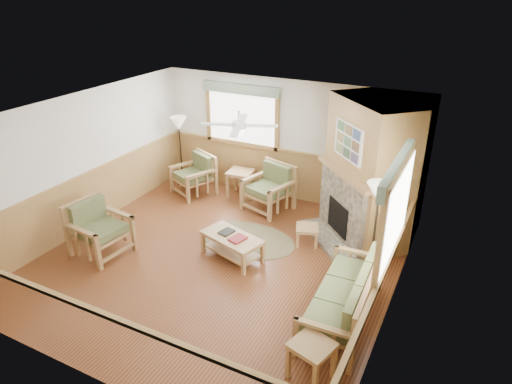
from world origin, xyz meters
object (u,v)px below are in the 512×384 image
at_px(sofa, 343,295).
at_px(footstool, 307,235).
at_px(end_table_chairs, 241,183).
at_px(coffee_table, 232,247).
at_px(armchair_back_left, 193,175).
at_px(floor_lamp_left, 181,151).
at_px(armchair_back_right, 268,188).
at_px(armchair_left, 100,229).
at_px(end_table_sofa, 311,361).
at_px(floor_lamp_right, 374,233).

bearing_deg(sofa, footstool, -147.46).
bearing_deg(end_table_chairs, coffee_table, -64.79).
distance_m(armchair_back_left, coffee_table, 2.94).
height_order(coffee_table, footstool, coffee_table).
bearing_deg(coffee_table, footstool, 62.49).
bearing_deg(floor_lamp_left, end_table_chairs, 1.10).
xyz_separation_m(armchair_back_right, armchair_left, (-1.96, -2.96, 0.00)).
relative_size(end_table_chairs, floor_lamp_left, 0.36).
bearing_deg(armchair_back_right, footstool, -20.54).
relative_size(armchair_back_left, armchair_left, 0.94).
relative_size(coffee_table, floor_lamp_left, 0.66).
xyz_separation_m(armchair_left, end_table_sofa, (4.45, -1.01, -0.22)).
relative_size(armchair_back_right, floor_lamp_left, 0.58).
distance_m(armchair_back_right, end_table_chairs, 0.94).
bearing_deg(armchair_left, floor_lamp_left, 15.63).
xyz_separation_m(coffee_table, floor_lamp_left, (-2.73, 2.32, 0.62)).
height_order(coffee_table, floor_lamp_right, floor_lamp_right).
xyz_separation_m(footstool, floor_lamp_left, (-3.75, 1.26, 0.67)).
height_order(armchair_back_left, end_table_chairs, armchair_back_left).
bearing_deg(sofa, floor_lamp_right, 172.20).
distance_m(sofa, end_table_chairs, 4.56).
distance_m(coffee_table, floor_lamp_left, 3.64).
bearing_deg(floor_lamp_right, sofa, -95.69).
distance_m(end_table_chairs, end_table_sofa, 5.44).
bearing_deg(armchair_back_left, end_table_chairs, 44.45).
distance_m(armchair_back_left, armchair_left, 2.91).
bearing_deg(end_table_sofa, armchair_back_left, 138.29).
bearing_deg(armchair_back_right, floor_lamp_right, -14.20).
relative_size(armchair_back_right, end_table_sofa, 1.80).
bearing_deg(sofa, coffee_table, -109.75).
bearing_deg(floor_lamp_right, end_table_chairs, 151.58).
bearing_deg(armchair_back_left, armchair_back_right, 26.23).
bearing_deg(armchair_back_left, footstool, 8.74).
xyz_separation_m(armchair_back_left, end_table_sofa, (4.40, -3.92, -0.19)).
xyz_separation_m(armchair_back_left, floor_lamp_left, (-0.57, 0.34, 0.38)).
height_order(sofa, armchair_back_left, armchair_back_left).
xyz_separation_m(end_table_sofa, floor_lamp_left, (-4.96, 4.26, 0.57)).
bearing_deg(coffee_table, armchair_back_right, 113.33).
xyz_separation_m(armchair_back_right, floor_lamp_left, (-2.47, 0.30, 0.35)).
distance_m(end_table_sofa, floor_lamp_left, 6.57).
bearing_deg(end_table_sofa, floor_lamp_right, 86.76).
xyz_separation_m(armchair_back_left, coffee_table, (2.16, -1.98, -0.24)).
bearing_deg(floor_lamp_right, coffee_table, -168.80).
height_order(armchair_back_right, coffee_table, armchair_back_right).
relative_size(sofa, armchair_back_right, 2.01).
relative_size(armchair_back_left, footstool, 2.23).
bearing_deg(end_table_sofa, armchair_left, 167.17).
height_order(armchair_back_right, end_table_chairs, armchair_back_right).
height_order(end_table_chairs, end_table_sofa, end_table_chairs).
xyz_separation_m(end_table_chairs, floor_lamp_right, (3.48, -1.89, 0.58)).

